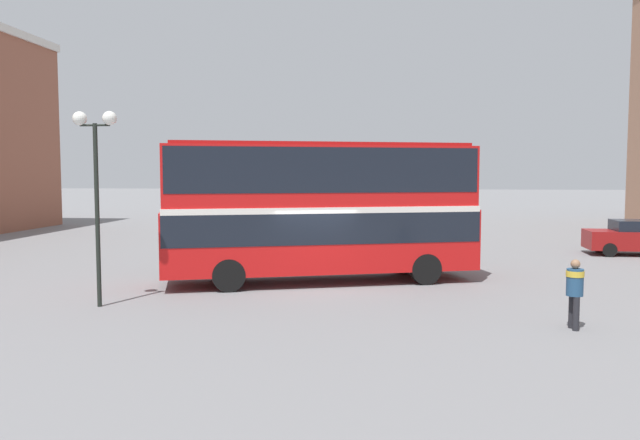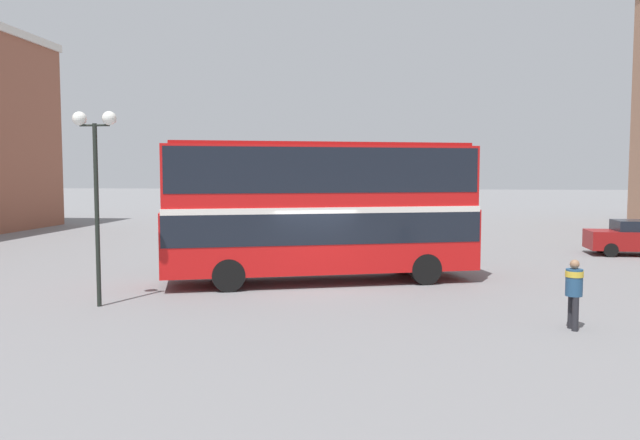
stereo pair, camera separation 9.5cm
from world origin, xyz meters
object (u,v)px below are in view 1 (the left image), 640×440
(pedestrian_foreground, at_px, (575,287))
(double_decker_bus, at_px, (320,203))
(parked_car_kerb_near, at_px, (635,237))
(parked_car_kerb_far, at_px, (397,221))
(street_lamp_twin_globe, at_px, (96,156))

(pedestrian_foreground, bearing_deg, double_decker_bus, -46.80)
(parked_car_kerb_near, bearing_deg, parked_car_kerb_far, -37.15)
(double_decker_bus, xyz_separation_m, street_lamp_twin_globe, (-5.63, -4.48, 1.45))
(double_decker_bus, height_order, pedestrian_foreground, double_decker_bus)
(double_decker_bus, xyz_separation_m, parked_car_kerb_far, (2.86, 16.92, -1.91))
(parked_car_kerb_near, relative_size, street_lamp_twin_globe, 0.77)
(parked_car_kerb_far, xyz_separation_m, street_lamp_twin_globe, (-8.49, -21.40, 3.36))
(parked_car_kerb_near, bearing_deg, double_decker_bus, 34.62)
(double_decker_bus, xyz_separation_m, parked_car_kerb_near, (13.25, 8.28, -1.87))
(street_lamp_twin_globe, bearing_deg, parked_car_kerb_far, 68.36)
(double_decker_bus, distance_m, parked_car_kerb_near, 15.74)
(double_decker_bus, xyz_separation_m, pedestrian_foreground, (6.58, -5.72, -1.64))
(pedestrian_foreground, relative_size, parked_car_kerb_far, 0.39)
(double_decker_bus, height_order, parked_car_kerb_far, double_decker_bus)
(parked_car_kerb_near, relative_size, parked_car_kerb_far, 0.96)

